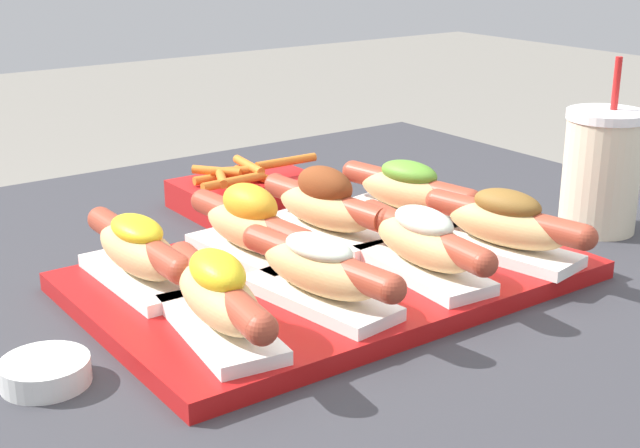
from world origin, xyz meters
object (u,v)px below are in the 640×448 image
(hot_dog_1, at_px, (319,270))
(hot_dog_7, at_px, (408,191))
(serving_tray, at_px, (332,275))
(hot_dog_5, at_px, (250,226))
(hot_dog_6, at_px, (327,206))
(fries_basket, at_px, (248,192))
(hot_dog_3, at_px, (506,225))
(drink_cup, at_px, (601,171))
(sauce_bowl, at_px, (45,370))
(hot_dog_4, at_px, (138,251))
(hot_dog_2, at_px, (423,243))
(hot_dog_0, at_px, (218,297))

(hot_dog_1, height_order, hot_dog_7, hot_dog_7)
(serving_tray, distance_m, hot_dog_5, 0.10)
(hot_dog_6, distance_m, fries_basket, 0.20)
(serving_tray, distance_m, hot_dog_3, 0.19)
(hot_dog_5, height_order, drink_cup, drink_cup)
(hot_dog_1, relative_size, drink_cup, 0.98)
(sauce_bowl, bearing_deg, hot_dog_4, 38.99)
(hot_dog_1, bearing_deg, hot_dog_4, 128.35)
(serving_tray, height_order, hot_dog_7, hot_dog_7)
(hot_dog_7, height_order, fries_basket, hot_dog_7)
(sauce_bowl, bearing_deg, serving_tray, 6.24)
(hot_dog_5, bearing_deg, sauce_bowl, -158.16)
(sauce_bowl, relative_size, drink_cup, 0.35)
(hot_dog_5, height_order, hot_dog_7, hot_dog_5)
(hot_dog_4, height_order, hot_dog_5, hot_dog_5)
(hot_dog_2, xyz_separation_m, hot_dog_4, (-0.23, 0.14, -0.00))
(hot_dog_5, xyz_separation_m, fries_basket, (0.12, 0.20, -0.03))
(fries_basket, bearing_deg, drink_cup, -47.81)
(hot_dog_3, relative_size, hot_dog_7, 1.00)
(serving_tray, relative_size, fries_basket, 2.66)
(hot_dog_3, bearing_deg, sauce_bowl, 174.53)
(hot_dog_3, distance_m, hot_dog_5, 0.26)
(hot_dog_2, bearing_deg, drink_cup, 4.06)
(hot_dog_6, relative_size, drink_cup, 0.98)
(hot_dog_1, height_order, sauce_bowl, hot_dog_1)
(drink_cup, xyz_separation_m, fries_basket, (-0.29, 0.32, -0.05))
(hot_dog_1, relative_size, hot_dog_6, 1.00)
(hot_dog_0, bearing_deg, hot_dog_6, 33.74)
(hot_dog_4, relative_size, hot_dog_5, 1.00)
(serving_tray, relative_size, hot_dog_3, 2.47)
(drink_cup, bearing_deg, hot_dog_0, -177.71)
(serving_tray, distance_m, hot_dog_6, 0.10)
(hot_dog_3, xyz_separation_m, drink_cup, (0.19, 0.03, 0.02))
(hot_dog_1, distance_m, drink_cup, 0.42)
(hot_dog_3, bearing_deg, hot_dog_4, 155.91)
(hot_dog_0, height_order, hot_dog_6, hot_dog_6)
(hot_dog_0, bearing_deg, hot_dog_2, -0.02)
(serving_tray, distance_m, hot_dog_0, 0.19)
(hot_dog_3, xyz_separation_m, hot_dog_5, (-0.22, 0.15, 0.00))
(serving_tray, relative_size, hot_dog_0, 2.45)
(drink_cup, bearing_deg, sauce_bowl, 178.75)
(hot_dog_1, distance_m, hot_dog_5, 0.13)
(hot_dog_5, xyz_separation_m, sauce_bowl, (-0.25, -0.10, -0.04))
(hot_dog_0, relative_size, hot_dog_1, 1.00)
(hot_dog_7, xyz_separation_m, fries_basket, (-0.10, 0.20, -0.03))
(hot_dog_3, xyz_separation_m, sauce_bowl, (-0.47, 0.04, -0.04))
(hot_dog_2, xyz_separation_m, sauce_bowl, (-0.36, 0.04, -0.04))
(sauce_bowl, bearing_deg, hot_dog_3, -5.47)
(hot_dog_0, bearing_deg, hot_dog_3, -1.67)
(hot_dog_0, relative_size, hot_dog_2, 0.99)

